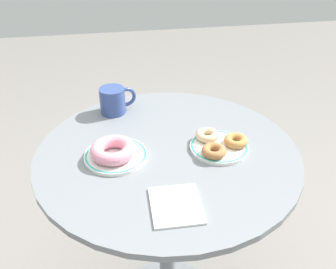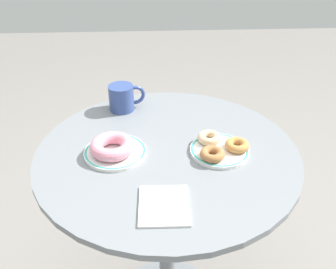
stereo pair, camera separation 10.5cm
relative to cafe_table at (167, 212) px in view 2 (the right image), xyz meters
name	(u,v)px [view 2 (the right image)]	position (x,y,z in m)	size (l,w,h in m)	color
cafe_table	(167,212)	(0.00, 0.00, 0.00)	(0.75, 0.75, 0.74)	slate
plate_left	(115,152)	(-0.15, -0.01, 0.24)	(0.17, 0.17, 0.01)	white
plate_right	(219,150)	(0.15, -0.02, 0.24)	(0.17, 0.17, 0.01)	white
donut_pink_frosted	(112,146)	(-0.15, -0.01, 0.27)	(0.12, 0.12, 0.04)	pink
donut_old_fashioned	(237,145)	(0.19, -0.02, 0.26)	(0.07, 0.07, 0.02)	#BC7F42
donut_glazed	(209,138)	(0.12, 0.03, 0.26)	(0.07, 0.07, 0.02)	#E0B789
donut_cinnamon	(212,154)	(0.12, -0.06, 0.26)	(0.07, 0.07, 0.02)	#A36B3D
paper_napkin	(164,205)	(-0.02, -0.23, 0.24)	(0.12, 0.14, 0.01)	white
coffee_mug	(123,98)	(-0.14, 0.25, 0.28)	(0.12, 0.08, 0.09)	#334784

